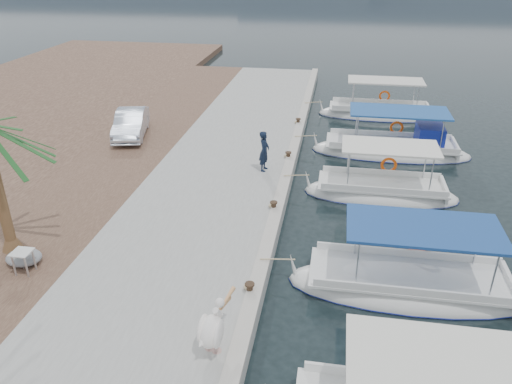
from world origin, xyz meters
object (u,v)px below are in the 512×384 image
Objects in this scene: fishing_caique_b at (408,288)px; fishing_caique_e at (379,115)px; fisherman at (264,151)px; pelican at (212,329)px; parked_car at (131,123)px; fishing_caique_d at (393,151)px; fishing_caique_c at (381,194)px.

fishing_caique_b is 0.98× the size of fishing_caique_e.
pelican is at bearing -170.17° from fisherman.
pelican is at bearing -142.60° from fishing_caique_b.
pelican is (-4.99, -3.82, 1.02)m from fishing_caique_b.
parked_car is at bearing 74.15° from fisherman.
fishing_caique_d is at bearing -47.10° from fisherman.
fishing_caique_b and fishing_caique_c have the same top height.
fishing_caique_d is 4.39× the size of fisherman.
fishing_caique_b reaches higher than parked_car.
fishing_caique_c is 0.86× the size of fishing_caique_e.
fishing_caique_e is (-0.34, 6.09, -0.06)m from fishing_caique_d.
fishing_caique_b is 4.40× the size of pelican.
fishing_caique_b is 11.14m from fishing_caique_d.
parked_car is at bearing 162.14° from fishing_caique_c.
fishing_caique_d is at bearing 70.18° from pelican.
fishing_caique_b is 1.14× the size of fishing_caique_c.
parked_car is at bearing 118.88° from pelican.
parked_car reaches higher than pelican.
parked_car is (-7.34, 3.19, -0.22)m from fisherman.
fisherman is at bearing 127.50° from fishing_caique_b.
parked_car is (-12.74, 10.23, 1.04)m from fishing_caique_b.
fishing_caique_d is 1.92× the size of parked_car.
fishing_caique_b is 6.37m from pelican.
fishing_caique_c is at bearing -92.64° from fishing_caique_e.
fishing_caique_c is (-0.45, 6.27, 0.00)m from fishing_caique_b.
fishing_caique_d is 4.76× the size of pelican.
fisherman is at bearing 92.16° from pelican.
fishing_caique_b is at bearing -90.19° from fishing_caique_e.
parked_car is (-12.29, 3.96, 1.04)m from fishing_caique_c.
pelican is at bearing -109.82° from fishing_caique_d.
pelican is at bearing -103.49° from fishing_caique_e.
fishing_caique_c is 0.81× the size of fishing_caique_d.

